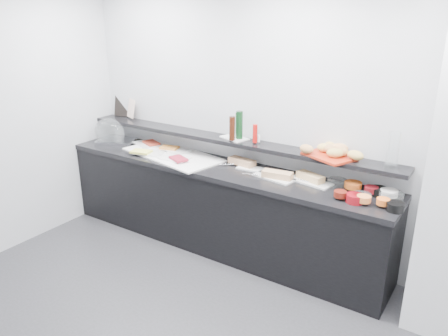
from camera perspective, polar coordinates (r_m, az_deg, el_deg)
The scene contains 55 objects.
back_wall at distance 4.21m, azimuth 9.31°, elevation 5.46°, with size 5.00×0.02×2.70m, color #AFB2B6.
buffet_cabinet at distance 4.60m, azimuth -0.89°, elevation -5.29°, with size 3.60×0.60×0.85m, color black.
counter_top at distance 4.43m, azimuth -0.92°, elevation -0.01°, with size 3.62×0.62×0.05m, color black.
wall_shelf at distance 4.49m, azimuth 0.32°, elevation 3.69°, with size 3.60×0.25×0.04m, color black.
cloche_base at distance 5.36m, azimuth -13.83°, elevation 3.45°, with size 0.43×0.29×0.04m, color silver.
cloche_dome at distance 5.34m, azimuth -14.72°, elevation 4.51°, with size 0.40×0.26×0.34m, color white.
linen_runner at distance 4.77m, azimuth -6.70°, elevation 1.75°, with size 1.15×0.54×0.01m, color white.
platter_meat_a at distance 5.16m, azimuth -10.08°, elevation 3.14°, with size 0.32×0.21×0.01m, color silver.
food_meat_a at distance 5.12m, azimuth -9.49°, elevation 3.27°, with size 0.21×0.14×0.02m, color maroon.
platter_salmon at distance 4.86m, azimuth -6.47°, elevation 2.28°, with size 0.32×0.22×0.01m, color silver.
food_salmon at distance 4.91m, azimuth -7.15°, elevation 2.66°, with size 0.20×0.13×0.02m, color orange.
platter_cheese at distance 4.82m, azimuth -9.65°, elevation 1.98°, with size 0.31×0.21×0.01m, color silver.
food_cheese at distance 4.82m, azimuth -10.76°, elevation 2.12°, with size 0.21×0.14×0.02m, color #ECE95B.
platter_meat_b at distance 4.61m, azimuth -6.48°, elevation 1.29°, with size 0.30×0.20×0.01m, color white.
food_meat_b at distance 4.53m, azimuth -5.97°, elevation 1.23°, with size 0.20×0.13×0.02m, color maroon.
sandwich_plate_left at distance 4.32m, azimuth 3.78°, elevation -0.11°, with size 0.31×0.13×0.01m, color white.
sandwich_food_left at distance 4.40m, azimuth 2.37°, elevation 0.83°, with size 0.28×0.11×0.06m, color tan.
tongs_left at distance 4.41m, azimuth 0.48°, elevation 0.50°, with size 0.01×0.01×0.16m, color silver.
sandwich_plate_mid at distance 4.11m, azimuth 6.56°, elevation -1.23°, with size 0.40×0.17×0.01m, color silver.
sandwich_food_mid at distance 4.08m, azimuth 6.98°, elevation -0.86°, with size 0.28×0.11×0.06m, color tan.
tongs_mid at distance 4.14m, azimuth 3.46°, elevation -0.82°, with size 0.01×0.01×0.16m, color #ABACB2.
sandwich_plate_right at distance 4.06m, azimuth 11.24°, elevation -1.77°, with size 0.40×0.17×0.01m, color silver.
sandwich_food_right at distance 4.07m, azimuth 11.21°, elevation -1.15°, with size 0.27×0.10×0.06m, color tan.
tongs_right at distance 4.04m, azimuth 10.67°, elevation -1.68°, with size 0.01×0.01×0.16m, color silver.
bowl_glass_fruit at distance 4.01m, azimuth 14.55°, elevation -1.92°, with size 0.17×0.17×0.07m, color silver.
fill_glass_fruit at distance 3.97m, azimuth 16.50°, elevation -2.13°, with size 0.15×0.15×0.05m, color #C6551B.
bowl_black_jam at distance 3.93m, azimuth 19.53°, elevation -2.89°, with size 0.14×0.14×0.07m, color black.
fill_black_jam at distance 3.92m, azimuth 18.68°, elevation -2.67°, with size 0.12×0.12×0.05m, color #610D13.
bowl_glass_cream at distance 3.86m, azimuth 21.01°, elevation -3.51°, with size 0.20×0.20×0.07m, color white.
fill_glass_cream at distance 3.90m, azimuth 20.75°, elevation -3.05°, with size 0.15×0.15×0.05m, color white.
bowl_red_jam at distance 3.72m, azimuth 16.72°, elevation -3.84°, with size 0.14×0.14×0.07m, color maroon.
fill_red_jam at distance 3.75m, azimuth 14.95°, elevation -3.30°, with size 0.11×0.11×0.05m, color #55140C.
bowl_glass_salmon at distance 3.75m, azimuth 17.54°, elevation -3.72°, with size 0.15×0.15×0.07m, color silver.
fill_glass_salmon at distance 3.71m, azimuth 17.80°, elevation -3.84°, with size 0.11×0.11×0.05m, color orange.
bowl_black_fruit at distance 3.67m, azimuth 21.46°, elevation -4.73°, with size 0.14×0.14×0.07m, color black.
fill_black_fruit at distance 3.71m, azimuth 20.07°, elevation -4.13°, with size 0.10×0.10×0.05m, color orange.
framed_print at distance 5.56m, azimuth -13.19°, elevation 7.93°, with size 0.20×0.02×0.26m, color black.
print_art at distance 5.37m, azimuth -12.03°, elevation 7.61°, with size 0.19×0.00×0.22m, color beige.
condiment_tray at distance 4.46m, azimuth 1.38°, elevation 3.94°, with size 0.28×0.17×0.01m, color white.
bottle_green_a at distance 4.40m, azimuth 1.88°, elevation 5.54°, with size 0.06×0.06×0.26m, color #0E3312.
bottle_brown at distance 4.33m, azimuth 1.06°, elevation 5.20°, with size 0.06×0.06×0.24m, color #341409.
bottle_green_b at distance 4.39m, azimuth 2.02°, elevation 5.63°, with size 0.07×0.07×0.28m, color black.
bottle_hot at distance 4.27m, azimuth 4.08°, elevation 4.51°, with size 0.05×0.05×0.18m, color #B00F0C.
shaker_salt at distance 4.33m, azimuth 4.00°, elevation 3.98°, with size 0.04×0.04×0.07m, color silver.
shaker_pepper at distance 4.30m, azimuth 4.56°, elevation 3.86°, with size 0.03×0.03×0.07m, color white.
bread_tray at distance 3.99m, azimuth 13.55°, elevation 1.52°, with size 0.42×0.30×0.02m, color #B22A13.
bread_roll_nw at distance 4.05m, azimuth 12.92°, elevation 2.59°, with size 0.12×0.08×0.08m, color #D7B052.
bread_roll_n at distance 4.11m, azimuth 13.69°, elevation 2.80°, with size 0.12×0.08×0.08m, color tan.
bread_roll_ne at distance 4.08m, azimuth 14.84°, elevation 2.55°, with size 0.16×0.10×0.08m, color tan.
bread_roll_sw at distance 3.98m, azimuth 10.76°, elevation 2.46°, with size 0.14×0.09×0.08m, color #B57B45.
bread_roll_s at distance 3.92m, azimuth 14.29°, elevation 1.91°, with size 0.14×0.09×0.08m, color #B89646.
bread_roll_se at distance 3.91m, azimuth 16.80°, elevation 1.61°, with size 0.15×0.10×0.08m, color tan.
bread_roll_midw at distance 4.03m, azimuth 13.68°, elevation 2.43°, with size 0.16×0.10×0.08m, color #B07743.
bread_roll_mide at distance 3.97m, azimuth 15.05°, elevation 2.05°, with size 0.13×0.08×0.08m, color #B27E43.
carafe at distance 3.86m, azimuth 21.23°, elevation 2.24°, with size 0.10×0.10×0.30m, color white.
Camera 1 is at (1.65, -1.74, 2.37)m, focal length 35.00 mm.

